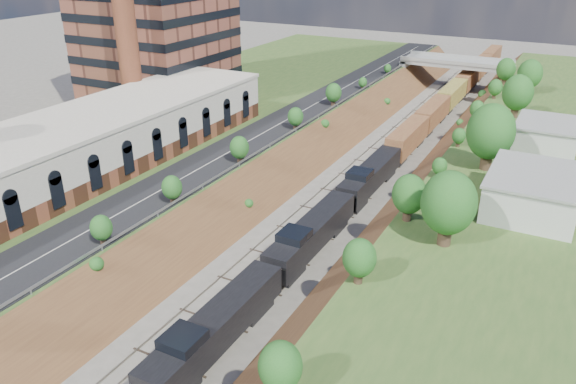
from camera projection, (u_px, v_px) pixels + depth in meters
name	position (u px, v px, depth m)	size (l,w,h in m)	color
platform_left	(169.00, 134.00, 92.88)	(44.00, 180.00, 5.00)	#385A25
embankment_left	(286.00, 172.00, 84.56)	(7.07, 180.00, 7.07)	brown
embankment_right	(431.00, 201.00, 75.21)	(7.07, 180.00, 7.07)	brown
rail_left_track	(337.00, 181.00, 80.95)	(1.58, 180.00, 0.18)	gray
rail_right_track	(371.00, 188.00, 78.74)	(1.58, 180.00, 0.18)	gray
road	(260.00, 135.00, 84.39)	(8.00, 180.00, 0.10)	black
guardrail	(283.00, 137.00, 82.28)	(0.10, 171.00, 0.70)	#99999E
commercial_building	(85.00, 144.00, 70.56)	(14.30, 62.30, 7.00)	brown
overpass	(456.00, 69.00, 127.78)	(24.50, 8.30, 7.40)	gray
white_building_near	(533.00, 193.00, 60.56)	(9.00, 12.00, 4.00)	silver
white_building_far	(547.00, 136.00, 78.57)	(8.00, 10.00, 3.60)	silver
tree_right_large	(449.00, 204.00, 52.67)	(5.25, 5.25, 7.61)	#473323
tree_left_crest	(66.00, 248.00, 49.78)	(2.45, 2.45, 3.55)	#473323
freight_train	(431.00, 115.00, 102.78)	(2.95, 150.36, 4.55)	black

